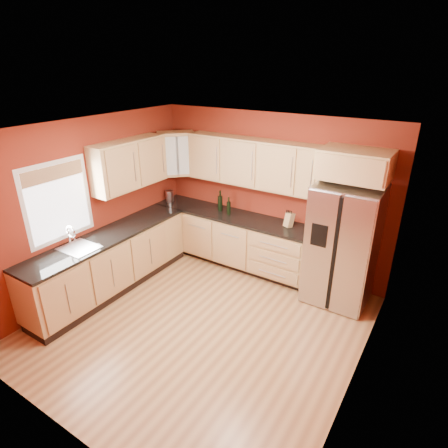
{
  "coord_description": "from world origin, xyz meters",
  "views": [
    {
      "loc": [
        2.49,
        -3.31,
        3.31
      ],
      "look_at": [
        -0.2,
        0.9,
        1.12
      ],
      "focal_mm": 30.0,
      "sensor_mm": 36.0,
      "label": 1
    }
  ],
  "objects": [
    {
      "name": "floor",
      "position": [
        0.0,
        0.0,
        0.0
      ],
      "size": [
        4.0,
        4.0,
        0.0
      ],
      "primitive_type": "plane",
      "color": "#8F5D37",
      "rests_on": "ground"
    },
    {
      "name": "wine_bottle_a",
      "position": [
        -0.81,
        1.74,
        1.1
      ],
      "size": [
        0.1,
        0.1,
        0.36
      ],
      "primitive_type": null,
      "rotation": [
        0.0,
        0.0,
        0.35
      ],
      "color": "black",
      "rests_on": "countertop_back"
    },
    {
      "name": "canister_left",
      "position": [
        -1.85,
        1.65,
        1.02
      ],
      "size": [
        0.16,
        0.16,
        0.2
      ],
      "primitive_type": "cylinder",
      "rotation": [
        0.0,
        0.0,
        0.42
      ],
      "color": "#AEAEB3",
      "rests_on": "countertop_back"
    },
    {
      "name": "wall_left",
      "position": [
        -2.0,
        0.0,
        1.3
      ],
      "size": [
        0.04,
        4.0,
        2.6
      ],
      "primitive_type": "cube",
      "color": "maroon",
      "rests_on": "floor"
    },
    {
      "name": "refrigerator",
      "position": [
        1.35,
        1.62,
        0.89
      ],
      "size": [
        0.9,
        0.75,
        1.78
      ],
      "primitive_type": "cube",
      "color": "#AEAEB3",
      "rests_on": "floor"
    },
    {
      "name": "countertop_left",
      "position": [
        -1.69,
        0.0,
        0.9
      ],
      "size": [
        0.62,
        2.8,
        0.04
      ],
      "primitive_type": "cube",
      "color": "black",
      "rests_on": "base_cabinets_left"
    },
    {
      "name": "base_cabinets_left",
      "position": [
        -1.7,
        0.0,
        0.44
      ],
      "size": [
        0.6,
        2.8,
        0.88
      ],
      "primitive_type": "cube",
      "color": "tan",
      "rests_on": "floor"
    },
    {
      "name": "base_cabinets_back",
      "position": [
        -0.55,
        1.7,
        0.44
      ],
      "size": [
        2.9,
        0.6,
        0.88
      ],
      "primitive_type": "cube",
      "color": "tan",
      "rests_on": "floor"
    },
    {
      "name": "wall_front",
      "position": [
        0.0,
        -2.0,
        1.3
      ],
      "size": [
        4.0,
        0.04,
        2.6
      ],
      "primitive_type": "cube",
      "color": "maroon",
      "rests_on": "floor"
    },
    {
      "name": "upper_cabinets_left",
      "position": [
        -1.83,
        0.72,
        1.83
      ],
      "size": [
        0.33,
        1.35,
        0.75
      ],
      "primitive_type": "cube",
      "color": "tan",
      "rests_on": "wall_left"
    },
    {
      "name": "knife_block",
      "position": [
        0.47,
        1.75,
        1.03
      ],
      "size": [
        0.15,
        0.14,
        0.23
      ],
      "primitive_type": "cube",
      "rotation": [
        0.0,
        0.0,
        -0.42
      ],
      "color": "tan",
      "rests_on": "countertop_back"
    },
    {
      "name": "countertop_back",
      "position": [
        -0.55,
        1.69,
        0.9
      ],
      "size": [
        2.9,
        0.62,
        0.04
      ],
      "primitive_type": "cube",
      "color": "black",
      "rests_on": "base_cabinets_back"
    },
    {
      "name": "wine_bottle_b",
      "position": [
        -0.6,
        1.68,
        1.07
      ],
      "size": [
        0.07,
        0.07,
        0.3
      ],
      "primitive_type": null,
      "rotation": [
        0.0,
        0.0,
        0.1
      ],
      "color": "black",
      "rests_on": "countertop_back"
    },
    {
      "name": "over_fridge_cabinet",
      "position": [
        1.35,
        1.7,
        2.05
      ],
      "size": [
        0.92,
        0.6,
        0.4
      ],
      "primitive_type": "cube",
      "color": "tan",
      "rests_on": "wall_back"
    },
    {
      "name": "soap_dispenser",
      "position": [
        0.8,
        1.66,
        1.03
      ],
      "size": [
        0.08,
        0.08,
        0.21
      ],
      "primitive_type": "cylinder",
      "rotation": [
        0.0,
        0.0,
        -0.07
      ],
      "color": "silver",
      "rests_on": "countertop_back"
    },
    {
      "name": "sink_faucet",
      "position": [
        -1.69,
        -0.5,
        1.07
      ],
      "size": [
        0.5,
        0.42,
        0.3
      ],
      "primitive_type": null,
      "color": "silver",
      "rests_on": "countertop_left"
    },
    {
      "name": "ceiling",
      "position": [
        0.0,
        0.0,
        2.6
      ],
      "size": [
        4.0,
        4.0,
        0.0
      ],
      "primitive_type": "plane",
      "color": "silver",
      "rests_on": "wall_back"
    },
    {
      "name": "upper_cabinets_back",
      "position": [
        -0.25,
        1.83,
        1.83
      ],
      "size": [
        2.3,
        0.33,
        0.75
      ],
      "primitive_type": "cube",
      "color": "tan",
      "rests_on": "wall_back"
    },
    {
      "name": "wall_right",
      "position": [
        2.0,
        0.0,
        1.3
      ],
      "size": [
        0.04,
        4.0,
        2.6
      ],
      "primitive_type": "cube",
      "color": "maroon",
      "rests_on": "floor"
    },
    {
      "name": "window",
      "position": [
        -1.98,
        -0.5,
        1.55
      ],
      "size": [
        0.03,
        0.9,
        1.0
      ],
      "primitive_type": "cube",
      "color": "white",
      "rests_on": "wall_left"
    },
    {
      "name": "canister_right",
      "position": [
        -1.85,
        1.62,
        1.03
      ],
      "size": [
        0.14,
        0.14,
        0.21
      ],
      "primitive_type": "cylinder",
      "rotation": [
        0.0,
        0.0,
        0.1
      ],
      "color": "#AEAEB3",
      "rests_on": "countertop_back"
    },
    {
      "name": "corner_upper_cabinet",
      "position": [
        -1.67,
        1.67,
        1.83
      ],
      "size": [
        0.67,
        0.67,
        0.75
      ],
      "primitive_type": "cube",
      "rotation": [
        0.0,
        0.0,
        0.79
      ],
      "color": "tan",
      "rests_on": "wall_back"
    },
    {
      "name": "wall_back",
      "position": [
        0.0,
        2.0,
        1.3
      ],
      "size": [
        4.0,
        0.04,
        2.6
      ],
      "primitive_type": "cube",
      "color": "maroon",
      "rests_on": "floor"
    }
  ]
}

